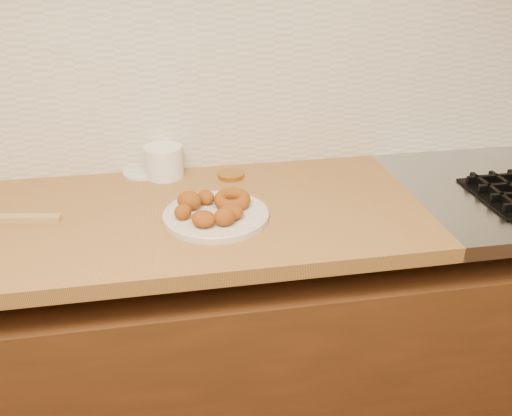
# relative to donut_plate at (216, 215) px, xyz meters

# --- Properties ---
(wall_back) EXTENTS (4.00, 0.02, 2.70)m
(wall_back) POSITION_rel_donut_plate_xyz_m (0.05, 0.37, 0.44)
(wall_back) COLOR tan
(wall_back) RESTS_ON ground
(base_cabinet) EXTENTS (3.60, 0.60, 0.77)m
(base_cabinet) POSITION_rel_donut_plate_xyz_m (0.05, 0.06, -0.52)
(base_cabinet) COLOR #582E15
(base_cabinet) RESTS_ON floor
(backsplash) EXTENTS (3.60, 0.02, 0.60)m
(backsplash) POSITION_rel_donut_plate_xyz_m (0.05, 0.36, 0.29)
(backsplash) COLOR beige
(backsplash) RESTS_ON wall_back
(donut_plate) EXTENTS (0.27, 0.27, 0.02)m
(donut_plate) POSITION_rel_donut_plate_xyz_m (0.00, 0.00, 0.00)
(donut_plate) COLOR beige
(donut_plate) RESTS_ON butcher_block
(ring_donut) EXTENTS (0.11, 0.11, 0.04)m
(ring_donut) POSITION_rel_donut_plate_xyz_m (0.05, 0.03, 0.02)
(ring_donut) COLOR #9F511C
(ring_donut) RESTS_ON donut_plate
(fried_dough_chunks) EXTENTS (0.18, 0.19, 0.05)m
(fried_dough_chunks) POSITION_rel_donut_plate_xyz_m (-0.02, -0.02, 0.03)
(fried_dough_chunks) COLOR #9F511C
(fried_dough_chunks) RESTS_ON donut_plate
(plastic_tub) EXTENTS (0.14, 0.14, 0.09)m
(plastic_tub) POSITION_rel_donut_plate_xyz_m (-0.12, 0.30, 0.04)
(plastic_tub) COLOR white
(plastic_tub) RESTS_ON butcher_block
(tub_lid) EXTENTS (0.14, 0.14, 0.01)m
(tub_lid) POSITION_rel_donut_plate_xyz_m (-0.19, 0.33, -0.00)
(tub_lid) COLOR silver
(tub_lid) RESTS_ON butcher_block
(brass_jar_lid) EXTENTS (0.10, 0.10, 0.01)m
(brass_jar_lid) POSITION_rel_donut_plate_xyz_m (0.07, 0.25, -0.00)
(brass_jar_lid) COLOR #B27B2E
(brass_jar_lid) RESTS_ON butcher_block
(wooden_utensil) EXTENTS (0.20, 0.06, 0.02)m
(wooden_utensil) POSITION_rel_donut_plate_xyz_m (-0.49, 0.07, 0.00)
(wooden_utensil) COLOR tan
(wooden_utensil) RESTS_ON butcher_block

